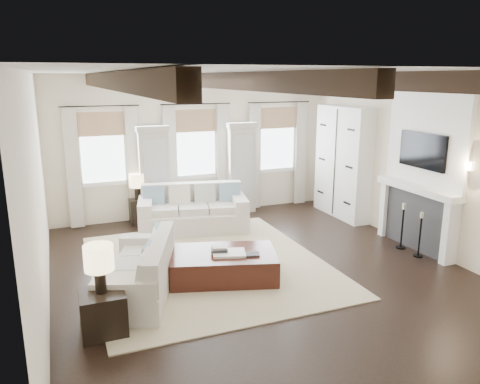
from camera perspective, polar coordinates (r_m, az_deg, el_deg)
name	(u,v)px	position (r m, az deg, el deg)	size (l,w,h in m)	color
ground	(262,273)	(7.79, 2.73, -9.84)	(7.50, 7.50, 0.00)	black
room_shell	(281,149)	(8.36, 5.02, 5.27)	(6.54, 7.54, 3.22)	#F7E9CE
area_rug	(208,264)	(8.11, -3.87, -8.80)	(3.81, 4.33, 0.02)	#C4B795
sofa_back	(193,212)	(9.82, -5.76, -2.48)	(2.37, 1.45, 0.95)	beige
sofa_left	(142,273)	(7.07, -11.86, -9.63)	(1.51, 2.15, 0.84)	beige
ottoman	(223,265)	(7.52, -2.03, -8.94)	(1.65, 1.03, 0.43)	black
tray	(229,253)	(7.36, -1.33, -7.46)	(0.50, 0.38, 0.04)	white
book_lower	(219,250)	(7.39, -2.55, -7.06)	(0.26, 0.20, 0.04)	#262628
book_upper	(220,247)	(7.39, -2.48, -6.76)	(0.22, 0.17, 0.03)	beige
book_loose	(252,254)	(7.32, 1.42, -7.62)	(0.24, 0.18, 0.03)	#262628
side_table_front	(103,313)	(6.25, -16.37, -13.92)	(0.55, 0.55, 0.55)	black
lamp_front	(99,261)	(5.97, -16.82, -8.01)	(0.36, 0.36, 0.62)	black
side_table_back	(139,211)	(10.45, -12.26, -2.33)	(0.37, 0.37, 0.55)	black
lamp_back	(137,182)	(10.29, -12.45, 1.21)	(0.33, 0.33, 0.57)	black
candlestick_near	(420,238)	(8.93, 21.05, -5.29)	(0.17, 0.17, 0.82)	black
candlestick_far	(402,230)	(9.25, 19.15, -4.36)	(0.18, 0.18, 0.87)	black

